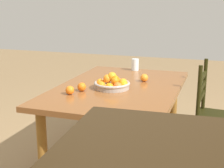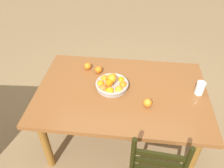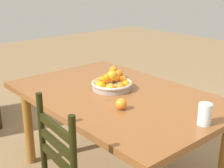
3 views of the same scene
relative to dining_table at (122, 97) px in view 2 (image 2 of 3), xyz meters
name	(u,v)px [view 2 (image 2 of 3)]	position (x,y,z in m)	size (l,w,h in m)	color
ground_plane	(120,138)	(0.00, 0.00, -0.65)	(12.00, 12.00, 0.00)	olive
dining_table	(122,97)	(0.00, 0.00, 0.00)	(1.61, 1.06, 0.74)	brown
fruit_bowl	(112,84)	(0.10, -0.03, 0.13)	(0.32, 0.32, 0.15)	#A6998D
orange_loose_0	(148,103)	(-0.24, 0.18, 0.13)	(0.07, 0.07, 0.07)	orange
orange_loose_1	(99,70)	(0.26, -0.25, 0.13)	(0.07, 0.07, 0.07)	orange
orange_loose_2	(88,66)	(0.39, -0.30, 0.12)	(0.07, 0.07, 0.07)	orange
drinking_glass	(200,88)	(-0.71, -0.04, 0.15)	(0.08, 0.08, 0.13)	silver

